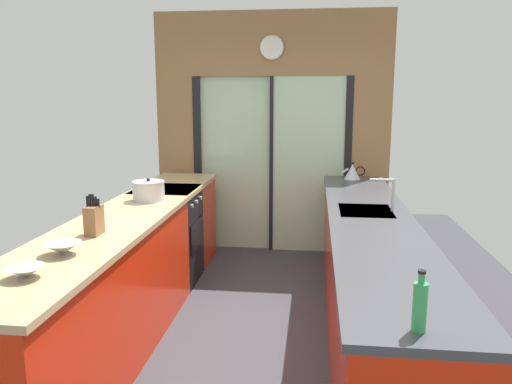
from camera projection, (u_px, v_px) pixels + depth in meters
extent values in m
cube|color=#38383D|center=(252.00, 314.00, 4.17)|extent=(5.04, 7.60, 0.02)
cube|color=olive|center=(272.00, 43.00, 5.47)|extent=(2.64, 0.08, 0.70)
cube|color=#B2D1AD|center=(236.00, 164.00, 5.80)|extent=(0.80, 0.02, 2.00)
cube|color=#B2D1AD|center=(308.00, 166.00, 5.66)|extent=(0.80, 0.02, 2.00)
cube|color=black|center=(198.00, 164.00, 5.83)|extent=(0.08, 0.10, 2.00)
cube|color=black|center=(347.00, 166.00, 5.63)|extent=(0.08, 0.10, 2.00)
cube|color=black|center=(271.00, 165.00, 5.73)|extent=(0.04, 0.10, 2.00)
cube|color=olive|center=(177.00, 164.00, 5.86)|extent=(0.42, 0.08, 2.00)
cube|color=olive|center=(370.00, 167.00, 5.60)|extent=(0.42, 0.08, 2.00)
cylinder|color=white|center=(272.00, 48.00, 5.42)|extent=(0.24, 0.03, 0.24)
torus|color=beige|center=(272.00, 48.00, 5.42)|extent=(0.26, 0.02, 0.26)
cube|color=red|center=(98.00, 304.00, 3.29)|extent=(0.58, 2.55, 0.88)
cube|color=red|center=(184.00, 221.00, 5.43)|extent=(0.58, 0.65, 0.88)
cube|color=tan|center=(129.00, 214.00, 3.81)|extent=(0.62, 3.80, 0.04)
cube|color=red|center=(369.00, 281.00, 3.69)|extent=(0.58, 3.80, 0.88)
cube|color=#3D3D42|center=(372.00, 221.00, 3.60)|extent=(0.62, 3.80, 0.04)
cube|color=#B7BABC|center=(366.00, 214.00, 3.85)|extent=(0.40, 0.48, 0.05)
cylinder|color=#B7BABC|center=(393.00, 195.00, 3.80)|extent=(0.02, 0.02, 0.25)
cylinder|color=#B7BABC|center=(382.00, 180.00, 3.78)|extent=(0.18, 0.02, 0.02)
cube|color=black|center=(167.00, 237.00, 4.82)|extent=(0.58, 0.60, 0.88)
cube|color=black|center=(197.00, 234.00, 4.78)|extent=(0.01, 0.48, 0.28)
cube|color=black|center=(166.00, 190.00, 4.73)|extent=(0.58, 0.60, 0.03)
cylinder|color=#B7BABC|center=(192.00, 206.00, 4.54)|extent=(0.02, 0.04, 0.04)
cylinder|color=#B7BABC|center=(197.00, 202.00, 4.72)|extent=(0.02, 0.04, 0.04)
cylinder|color=#B7BABC|center=(201.00, 198.00, 4.89)|extent=(0.02, 0.04, 0.04)
cylinder|color=gray|center=(26.00, 277.00, 2.42)|extent=(0.08, 0.08, 0.01)
cone|color=gray|center=(26.00, 272.00, 2.42)|extent=(0.19, 0.19, 0.05)
cylinder|color=gray|center=(63.00, 254.00, 2.77)|extent=(0.09, 0.09, 0.01)
cone|color=gray|center=(63.00, 248.00, 2.77)|extent=(0.21, 0.21, 0.06)
cube|color=brown|center=(94.00, 220.00, 3.16)|extent=(0.08, 0.14, 0.19)
cylinder|color=black|center=(87.00, 202.00, 3.14)|extent=(0.02, 0.02, 0.07)
cylinder|color=black|center=(90.00, 201.00, 3.13)|extent=(0.02, 0.02, 0.09)
cylinder|color=black|center=(93.00, 201.00, 3.13)|extent=(0.02, 0.02, 0.09)
cylinder|color=black|center=(96.00, 202.00, 3.13)|extent=(0.02, 0.02, 0.07)
cylinder|color=black|center=(98.00, 203.00, 3.13)|extent=(0.02, 0.02, 0.06)
cylinder|color=#B7BABC|center=(149.00, 192.00, 4.19)|extent=(0.27, 0.27, 0.15)
cylinder|color=#B7BABC|center=(148.00, 182.00, 4.17)|extent=(0.27, 0.27, 0.01)
sphere|color=black|center=(148.00, 180.00, 4.17)|extent=(0.03, 0.03, 0.03)
cone|color=#B7BABC|center=(352.00, 172.00, 5.25)|extent=(0.17, 0.17, 0.16)
sphere|color=black|center=(353.00, 163.00, 5.23)|extent=(0.03, 0.03, 0.03)
cylinder|color=#B7BABC|center=(345.00, 171.00, 5.26)|extent=(0.08, 0.02, 0.07)
torus|color=black|center=(360.00, 171.00, 5.24)|extent=(0.10, 0.01, 0.10)
cylinder|color=#339E56|center=(420.00, 308.00, 1.86)|extent=(0.05, 0.05, 0.19)
cylinder|color=#339E56|center=(422.00, 278.00, 1.84)|extent=(0.02, 0.02, 0.04)
cylinder|color=black|center=(422.00, 272.00, 1.83)|extent=(0.03, 0.03, 0.01)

